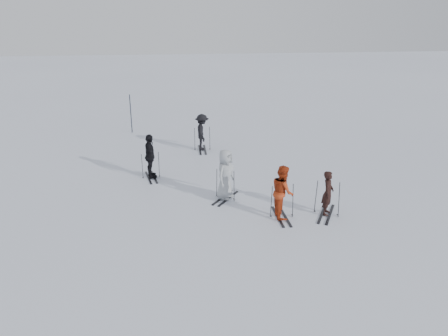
# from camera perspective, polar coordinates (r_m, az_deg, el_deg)

# --- Properties ---
(ground) EXTENTS (120.00, 120.00, 0.00)m
(ground) POSITION_cam_1_polar(r_m,az_deg,el_deg) (16.79, 0.42, -4.37)
(ground) COLOR silver
(ground) RESTS_ON ground
(skier_near_dark) EXTENTS (0.62, 0.70, 1.61)m
(skier_near_dark) POSITION_cam_1_polar(r_m,az_deg,el_deg) (15.86, 13.40, -3.28)
(skier_near_dark) COLOR black
(skier_near_dark) RESTS_ON ground
(skier_red) EXTENTS (0.72, 0.92, 1.89)m
(skier_red) POSITION_cam_1_polar(r_m,az_deg,el_deg) (15.32, 7.66, -3.16)
(skier_red) COLOR #A83213
(skier_red) RESTS_ON ground
(skier_grey) EXTENTS (1.05, 1.14, 1.96)m
(skier_grey) POSITION_cam_1_polar(r_m,az_deg,el_deg) (16.68, 0.18, -0.91)
(skier_grey) COLOR #9EA4A7
(skier_grey) RESTS_ON ground
(skier_uphill_left) EXTENTS (0.68, 1.20, 1.93)m
(skier_uphill_left) POSITION_cam_1_polar(r_m,az_deg,el_deg) (19.04, -9.63, 1.45)
(skier_uphill_left) COLOR black
(skier_uphill_left) RESTS_ON ground
(skier_uphill_far) EXTENTS (0.72, 1.23, 1.88)m
(skier_uphill_far) POSITION_cam_1_polar(r_m,az_deg,el_deg) (22.66, -2.87, 4.63)
(skier_uphill_far) COLOR black
(skier_uphill_far) RESTS_ON ground
(skis_near_dark) EXTENTS (2.04, 1.69, 1.32)m
(skis_near_dark) POSITION_cam_1_polar(r_m,az_deg,el_deg) (15.92, 13.36, -3.77)
(skis_near_dark) COLOR black
(skis_near_dark) RESTS_ON ground
(skis_red) EXTENTS (1.73, 0.92, 1.26)m
(skis_red) POSITION_cam_1_polar(r_m,az_deg,el_deg) (15.45, 7.61, -4.24)
(skis_red) COLOR black
(skis_red) RESTS_ON ground
(skis_grey) EXTENTS (1.89, 1.68, 1.22)m
(skis_grey) POSITION_cam_1_polar(r_m,az_deg,el_deg) (16.81, 0.17, -2.07)
(skis_grey) COLOR black
(skis_grey) RESTS_ON ground
(skis_uphill_left) EXTENTS (1.75, 1.15, 1.18)m
(skis_uphill_left) POSITION_cam_1_polar(r_m,az_deg,el_deg) (19.16, -9.56, 0.39)
(skis_uphill_left) COLOR black
(skis_uphill_left) RESTS_ON ground
(skis_uphill_far) EXTENTS (1.76, 0.95, 1.27)m
(skis_uphill_far) POSITION_cam_1_polar(r_m,az_deg,el_deg) (22.74, -2.86, 3.89)
(skis_uphill_far) COLOR black
(skis_uphill_far) RESTS_ON ground
(piste_marker) EXTENTS (0.07, 0.07, 2.28)m
(piste_marker) POSITION_cam_1_polar(r_m,az_deg,el_deg) (26.59, -12.07, 6.95)
(piste_marker) COLOR black
(piste_marker) RESTS_ON ground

